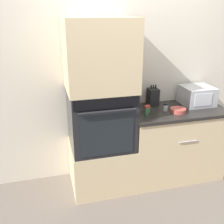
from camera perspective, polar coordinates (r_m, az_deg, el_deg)
ground_plane at (r=3.15m, az=5.51°, el=-17.45°), size 12.00×12.00×0.00m
wall_back at (r=3.14m, az=2.40°, el=8.08°), size 8.00×0.05×2.50m
oven_cabinet_base at (r=3.15m, az=-2.32°, el=-11.39°), size 0.70×0.60×0.54m
wall_oven at (r=2.87m, az=-2.48°, el=-1.36°), size 0.67×0.64×0.65m
oven_cabinet_upper at (r=2.68m, az=-2.73°, el=12.30°), size 0.70×0.60×0.72m
counter_unit at (r=3.34m, az=13.25°, el=-6.43°), size 1.15×0.63×0.88m
microwave at (r=3.36m, az=18.01°, el=3.45°), size 0.36×0.35×0.22m
knife_block at (r=3.22m, az=8.88°, el=3.31°), size 0.12×0.14×0.25m
bowl at (r=3.06m, az=14.18°, el=0.37°), size 0.18×0.18×0.04m
condiment_jar_near at (r=3.06m, az=11.57°, el=1.03°), size 0.05×0.05×0.09m
condiment_jar_mid at (r=2.99m, az=7.78°, el=0.70°), size 0.06×0.06×0.08m
condiment_jar_far at (r=2.91m, az=7.44°, el=0.36°), size 0.05×0.05×0.10m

